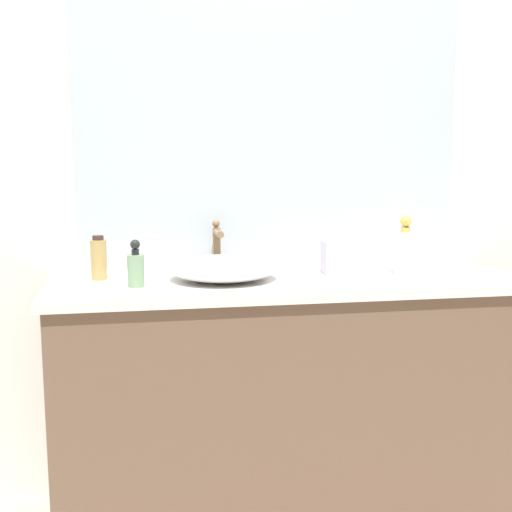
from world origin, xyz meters
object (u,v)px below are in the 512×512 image
Objects in this scene: sink_basin at (224,268)px; lotion_bottle at (405,250)px; soap_dispenser at (136,268)px; perfume_bottle at (99,259)px; tissue_box at (339,256)px.

lotion_bottle is (0.63, -0.03, 0.05)m from sink_basin.
soap_dispenser is 1.02× the size of perfume_bottle.
perfume_bottle is 0.83m from tissue_box.
perfume_bottle is (-0.41, 0.08, 0.03)m from sink_basin.
lotion_bottle reaches higher than soap_dispenser.
perfume_bottle is at bearing 130.07° from soap_dispenser.
soap_dispenser reaches higher than perfume_bottle.
tissue_box is (0.71, 0.11, 0.00)m from soap_dispenser.
sink_basin is 0.42m from tissue_box.
lotion_bottle is at bearing -17.42° from tissue_box.
sink_basin is 0.30m from soap_dispenser.
tissue_box is at bearing 162.58° from lotion_bottle.
lotion_bottle reaches higher than perfume_bottle.
tissue_box reaches higher than sink_basin.
perfume_bottle is (-0.12, 0.15, 0.01)m from soap_dispenser.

